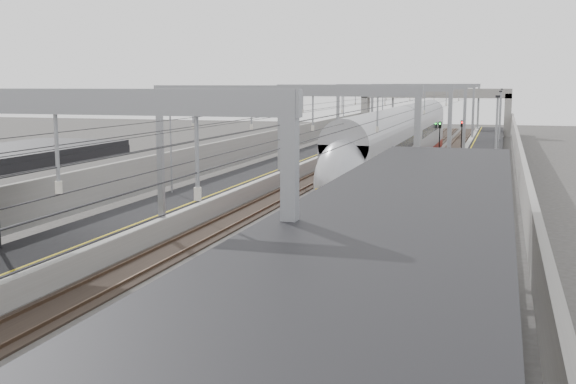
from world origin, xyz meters
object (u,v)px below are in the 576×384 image
Objects in this scene: train at (398,148)px; bench at (468,289)px; overbridge at (435,99)px; signal_green at (368,129)px.

train reaches higher than bench.
overbridge reaches higher than train.
train reaches higher than signal_green.
bench is (7.63, -39.49, -0.67)m from train.
overbridge is 6.33× the size of signal_green.
bench is at bearing -84.12° from overbridge.
signal_green is (-14.33, 62.18, 0.84)m from bench.
overbridge is 27.14m from signal_green.
overbridge is 11.91× the size of bench.
bench is 0.53× the size of signal_green.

